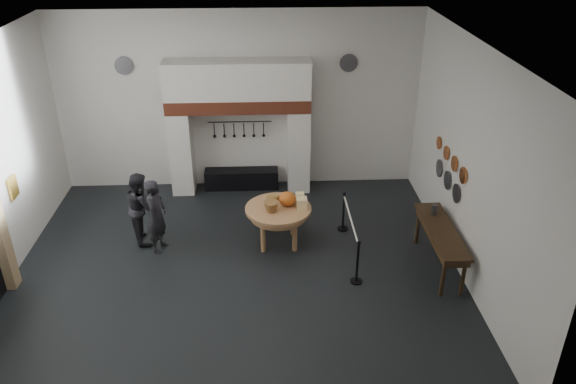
{
  "coord_description": "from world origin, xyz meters",
  "views": [
    {
      "loc": [
        0.58,
        -9.46,
        6.73
      ],
      "look_at": [
        1.07,
        0.81,
        1.35
      ],
      "focal_mm": 35.0,
      "sensor_mm": 36.0,
      "label": 1
    }
  ],
  "objects_px": {
    "iron_range": "(242,179)",
    "barrier_post_near": "(357,263)",
    "visitor_near": "(157,216)",
    "side_table": "(442,231)",
    "visitor_far": "(141,207)",
    "work_table": "(278,209)",
    "barrier_post_far": "(344,212)"
  },
  "relations": [
    {
      "from": "visitor_near",
      "to": "side_table",
      "type": "bearing_deg",
      "value": -85.4
    },
    {
      "from": "visitor_near",
      "to": "barrier_post_near",
      "type": "relative_size",
      "value": 1.83
    },
    {
      "from": "visitor_far",
      "to": "side_table",
      "type": "bearing_deg",
      "value": -123.18
    },
    {
      "from": "visitor_near",
      "to": "barrier_post_near",
      "type": "distance_m",
      "value": 4.29
    },
    {
      "from": "work_table",
      "to": "barrier_post_far",
      "type": "relative_size",
      "value": 1.58
    },
    {
      "from": "visitor_near",
      "to": "side_table",
      "type": "xyz_separation_m",
      "value": [
        5.78,
        -0.95,
        0.05
      ]
    },
    {
      "from": "visitor_far",
      "to": "side_table",
      "type": "height_order",
      "value": "visitor_far"
    },
    {
      "from": "barrier_post_far",
      "to": "visitor_near",
      "type": "bearing_deg",
      "value": -171.42
    },
    {
      "from": "visitor_far",
      "to": "side_table",
      "type": "xyz_separation_m",
      "value": [
        6.18,
        -1.35,
        0.06
      ]
    },
    {
      "from": "visitor_near",
      "to": "barrier_post_far",
      "type": "distance_m",
      "value": 4.11
    },
    {
      "from": "visitor_near",
      "to": "visitor_far",
      "type": "height_order",
      "value": "visitor_near"
    },
    {
      "from": "iron_range",
      "to": "work_table",
      "type": "relative_size",
      "value": 1.34
    },
    {
      "from": "side_table",
      "to": "barrier_post_far",
      "type": "xyz_separation_m",
      "value": [
        -1.74,
        1.56,
        -0.42
      ]
    },
    {
      "from": "work_table",
      "to": "visitor_far",
      "type": "relative_size",
      "value": 0.88
    },
    {
      "from": "side_table",
      "to": "barrier_post_far",
      "type": "relative_size",
      "value": 2.44
    },
    {
      "from": "iron_range",
      "to": "side_table",
      "type": "relative_size",
      "value": 0.86
    },
    {
      "from": "work_table",
      "to": "visitor_far",
      "type": "xyz_separation_m",
      "value": [
        -2.96,
        0.26,
        -0.03
      ]
    },
    {
      "from": "iron_range",
      "to": "barrier_post_near",
      "type": "relative_size",
      "value": 2.11
    },
    {
      "from": "work_table",
      "to": "visitor_far",
      "type": "distance_m",
      "value": 2.97
    },
    {
      "from": "iron_range",
      "to": "barrier_post_near",
      "type": "height_order",
      "value": "barrier_post_near"
    },
    {
      "from": "iron_range",
      "to": "visitor_near",
      "type": "relative_size",
      "value": 1.15
    },
    {
      "from": "visitor_near",
      "to": "side_table",
      "type": "height_order",
      "value": "visitor_near"
    },
    {
      "from": "barrier_post_near",
      "to": "barrier_post_far",
      "type": "relative_size",
      "value": 1.0
    },
    {
      "from": "visitor_far",
      "to": "iron_range",
      "type": "bearing_deg",
      "value": -61.31
    },
    {
      "from": "iron_range",
      "to": "barrier_post_far",
      "type": "xyz_separation_m",
      "value": [
        2.36,
        -2.23,
        0.2
      ]
    },
    {
      "from": "barrier_post_near",
      "to": "barrier_post_far",
      "type": "height_order",
      "value": "same"
    },
    {
      "from": "work_table",
      "to": "barrier_post_near",
      "type": "distance_m",
      "value": 2.17
    },
    {
      "from": "visitor_near",
      "to": "barrier_post_far",
      "type": "bearing_deg",
      "value": -67.5
    },
    {
      "from": "barrier_post_near",
      "to": "visitor_near",
      "type": "bearing_deg",
      "value": 161.05
    },
    {
      "from": "iron_range",
      "to": "work_table",
      "type": "distance_m",
      "value": 2.91
    },
    {
      "from": "visitor_far",
      "to": "barrier_post_far",
      "type": "height_order",
      "value": "visitor_far"
    },
    {
      "from": "visitor_far",
      "to": "barrier_post_near",
      "type": "xyz_separation_m",
      "value": [
        4.45,
        -1.79,
        -0.36
      ]
    }
  ]
}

